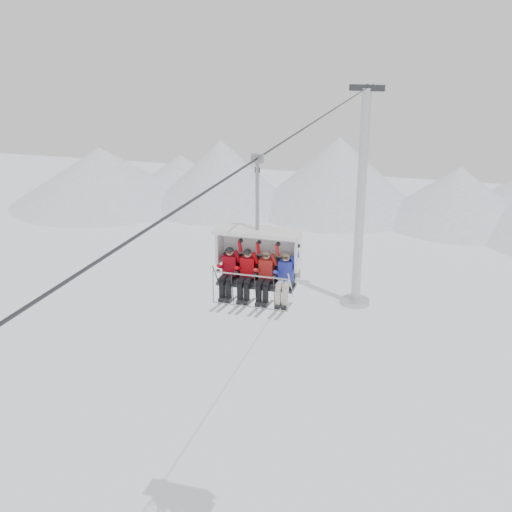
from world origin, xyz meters
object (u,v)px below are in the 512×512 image
(skier_far_left, at_px, (229,271))
(lift_tower_right, at_px, (360,216))
(skier_center_left, at_px, (247,273))
(skier_center_right, at_px, (265,275))
(skier_far_right, at_px, (285,277))
(chairlift_carrier, at_px, (258,254))

(skier_far_left, bearing_deg, lift_tower_right, 88.04)
(skier_center_left, distance_m, skier_center_right, 0.53)
(lift_tower_right, xyz_separation_m, skier_far_left, (-0.76, -22.07, 4.41))
(skier_center_right, distance_m, skier_far_right, 0.54)
(chairlift_carrier, height_order, skier_far_left, chairlift_carrier)
(skier_far_right, bearing_deg, skier_center_left, 180.00)
(lift_tower_right, distance_m, skier_far_right, 22.52)
(lift_tower_right, height_order, skier_far_left, lift_tower_right)
(chairlift_carrier, xyz_separation_m, skier_center_right, (0.28, -0.30, -0.46))
(lift_tower_right, relative_size, skier_far_right, 7.99)
(skier_center_right, relative_size, skier_far_right, 1.00)
(skier_center_right, xyz_separation_m, skier_far_right, (0.54, 0.00, 0.00))
(lift_tower_right, height_order, skier_center_right, lift_tower_right)
(skier_far_left, height_order, skier_center_left, same)
(skier_far_right, bearing_deg, skier_far_left, 180.00)
(skier_center_left, distance_m, skier_far_right, 1.06)
(lift_tower_right, height_order, skier_far_right, lift_tower_right)
(chairlift_carrier, relative_size, skier_far_right, 2.36)
(lift_tower_right, bearing_deg, skier_center_right, -89.26)
(skier_far_left, distance_m, skier_center_left, 0.51)
(lift_tower_right, distance_m, skier_center_right, 22.51)
(lift_tower_right, xyz_separation_m, skier_center_left, (-0.24, -22.07, 4.41))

